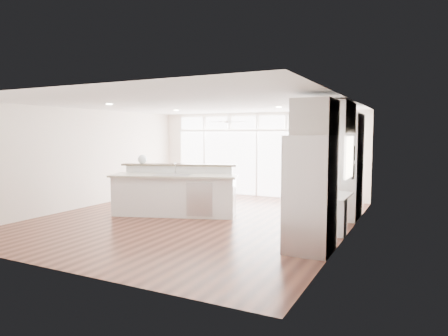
% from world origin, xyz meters
% --- Properties ---
extents(floor, '(7.00, 8.00, 0.02)m').
position_xyz_m(floor, '(0.00, 0.00, -0.01)').
color(floor, '#3F1C13').
rests_on(floor, ground).
extents(ceiling, '(7.00, 8.00, 0.02)m').
position_xyz_m(ceiling, '(0.00, 0.00, 2.70)').
color(ceiling, white).
rests_on(ceiling, wall_back).
extents(wall_back, '(7.00, 0.04, 2.70)m').
position_xyz_m(wall_back, '(0.00, 4.00, 1.35)').
color(wall_back, white).
rests_on(wall_back, floor).
extents(wall_front, '(7.00, 0.04, 2.70)m').
position_xyz_m(wall_front, '(0.00, -4.00, 1.35)').
color(wall_front, white).
rests_on(wall_front, floor).
extents(wall_left, '(0.04, 8.00, 2.70)m').
position_xyz_m(wall_left, '(-3.50, 0.00, 1.35)').
color(wall_left, white).
rests_on(wall_left, floor).
extents(wall_right, '(0.04, 8.00, 2.70)m').
position_xyz_m(wall_right, '(3.50, 0.00, 1.35)').
color(wall_right, white).
rests_on(wall_right, floor).
extents(glass_wall, '(5.80, 0.06, 2.08)m').
position_xyz_m(glass_wall, '(0.00, 3.94, 1.05)').
color(glass_wall, white).
rests_on(glass_wall, wall_back).
extents(transom_row, '(5.90, 0.06, 0.40)m').
position_xyz_m(transom_row, '(0.00, 3.94, 2.38)').
color(transom_row, white).
rests_on(transom_row, wall_back).
extents(desk_window, '(0.04, 0.85, 0.85)m').
position_xyz_m(desk_window, '(3.46, 0.30, 1.55)').
color(desk_window, white).
rests_on(desk_window, wall_right).
extents(ceiling_fan, '(1.16, 1.16, 0.32)m').
position_xyz_m(ceiling_fan, '(-0.50, 2.80, 2.48)').
color(ceiling_fan, white).
rests_on(ceiling_fan, ceiling).
extents(recessed_lights, '(3.40, 3.00, 0.02)m').
position_xyz_m(recessed_lights, '(0.00, 0.20, 2.68)').
color(recessed_lights, white).
rests_on(recessed_lights, ceiling).
extents(oven_cabinet, '(0.64, 1.20, 2.50)m').
position_xyz_m(oven_cabinet, '(3.17, 1.80, 1.25)').
color(oven_cabinet, white).
rests_on(oven_cabinet, floor).
extents(desk_nook, '(0.72, 1.30, 0.76)m').
position_xyz_m(desk_nook, '(3.13, 0.30, 0.38)').
color(desk_nook, white).
rests_on(desk_nook, floor).
extents(upper_cabinets, '(0.64, 1.30, 0.64)m').
position_xyz_m(upper_cabinets, '(3.17, 0.30, 2.35)').
color(upper_cabinets, white).
rests_on(upper_cabinets, wall_right).
extents(refrigerator, '(0.76, 0.90, 2.00)m').
position_xyz_m(refrigerator, '(3.11, -1.35, 1.00)').
color(refrigerator, '#B8B8BD').
rests_on(refrigerator, floor).
extents(fridge_cabinet, '(0.64, 0.90, 0.60)m').
position_xyz_m(fridge_cabinet, '(3.17, -1.35, 2.30)').
color(fridge_cabinet, white).
rests_on(fridge_cabinet, wall_right).
extents(framed_photos, '(0.06, 0.22, 0.80)m').
position_xyz_m(framed_photos, '(3.46, 0.92, 1.40)').
color(framed_photos, black).
rests_on(framed_photos, wall_right).
extents(kitchen_island, '(3.34, 2.14, 1.24)m').
position_xyz_m(kitchen_island, '(-0.68, 0.16, 0.62)').
color(kitchen_island, white).
rests_on(kitchen_island, floor).
extents(rug, '(0.84, 0.64, 0.01)m').
position_xyz_m(rug, '(2.95, -0.38, 0.01)').
color(rug, '#362011').
rests_on(rug, floor).
extents(office_chair, '(0.60, 0.57, 1.01)m').
position_xyz_m(office_chair, '(2.65, 0.98, 0.50)').
color(office_chair, black).
rests_on(office_chair, floor).
extents(fishbowl, '(0.31, 0.31, 0.24)m').
position_xyz_m(fishbowl, '(-1.71, 0.23, 1.36)').
color(fishbowl, white).
rests_on(fishbowl, kitchen_island).
extents(monitor, '(0.14, 0.50, 0.41)m').
position_xyz_m(monitor, '(3.05, 0.30, 0.97)').
color(monitor, black).
rests_on(monitor, desk_nook).
extents(keyboard, '(0.18, 0.37, 0.02)m').
position_xyz_m(keyboard, '(2.88, 0.30, 0.77)').
color(keyboard, silver).
rests_on(keyboard, desk_nook).
extents(potted_plant, '(0.33, 0.35, 0.24)m').
position_xyz_m(potted_plant, '(3.17, 1.80, 2.62)').
color(potted_plant, '#225024').
rests_on(potted_plant, oven_cabinet).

